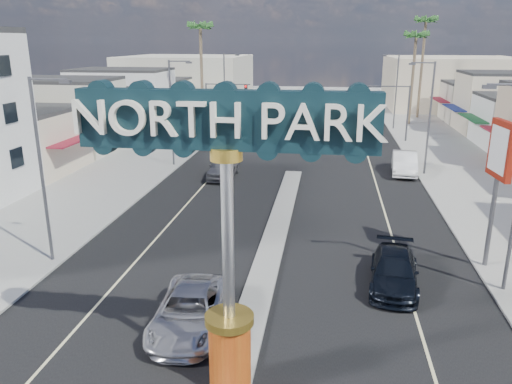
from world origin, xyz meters
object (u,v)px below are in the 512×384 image
(palm_right_mid, at_px, (416,40))
(palm_right_far, at_px, (426,26))
(car_parked_right, at_px, (404,163))
(bank_pylon_sign, at_px, (500,158))
(car_parked_left, at_px, (223,167))
(streetlight_r_far, at_px, (395,88))
(streetlight_r_mid, at_px, (428,113))
(streetlight_l_mid, at_px, (173,108))
(suv_left, at_px, (189,310))
(gateway_sign, at_px, (227,212))
(suv_right, at_px, (394,271))
(palm_left_far, at_px, (200,32))
(traffic_signal_right, at_px, (391,102))
(streetlight_l_near, at_px, (44,163))
(streetlight_l_far, at_px, (226,86))
(traffic_signal_left, at_px, (222,99))

(palm_right_mid, distance_m, palm_right_far, 6.57)
(car_parked_right, bearing_deg, bank_pylon_sign, -80.00)
(car_parked_left, bearing_deg, streetlight_r_far, 57.21)
(palm_right_far, xyz_separation_m, car_parked_right, (-6.00, -31.79, -11.49))
(streetlight_r_mid, bearing_deg, palm_right_mid, 84.36)
(streetlight_l_mid, distance_m, suv_left, 26.50)
(gateway_sign, xyz_separation_m, suv_right, (5.88, 7.85, -5.20))
(streetlight_l_mid, height_order, palm_left_far, palm_left_far)
(suv_right, height_order, car_parked_left, car_parked_left)
(traffic_signal_right, xyz_separation_m, streetlight_l_near, (-19.62, -33.99, 0.79))
(streetlight_l_mid, relative_size, palm_right_mid, 0.74)
(streetlight_r_mid, bearing_deg, bank_pylon_sign, -89.80)
(streetlight_r_mid, height_order, car_parked_right, streetlight_r_mid)
(traffic_signal_right, distance_m, streetlight_r_far, 8.14)
(streetlight_r_far, relative_size, palm_right_mid, 0.74)
(streetlight_l_far, xyz_separation_m, car_parked_right, (19.43, -21.79, -4.17))
(traffic_signal_right, bearing_deg, car_parked_right, -90.77)
(gateway_sign, relative_size, bank_pylon_sign, 1.31)
(streetlight_l_near, height_order, car_parked_right, streetlight_l_near)
(suv_left, distance_m, car_parked_right, 27.43)
(traffic_signal_left, height_order, palm_right_mid, palm_right_mid)
(gateway_sign, xyz_separation_m, palm_left_far, (-13.00, 48.02, 5.57))
(suv_left, xyz_separation_m, suv_right, (8.08, 4.65, -0.02))
(palm_left_far, bearing_deg, streetlight_l_near, -86.33)
(suv_right, bearing_deg, palm_right_far, 86.37)
(traffic_signal_right, distance_m, palm_right_mid, 14.10)
(streetlight_r_mid, height_order, palm_left_far, palm_left_far)
(streetlight_l_mid, distance_m, car_parked_left, 7.19)
(palm_right_far, bearing_deg, car_parked_left, -120.28)
(palm_right_far, relative_size, car_parked_right, 2.60)
(streetlight_l_far, bearing_deg, bank_pylon_sign, -62.11)
(streetlight_l_mid, distance_m, palm_left_far, 21.16)
(palm_right_mid, bearing_deg, streetlight_l_near, -116.99)
(gateway_sign, distance_m, suv_right, 11.10)
(traffic_signal_right, distance_m, streetlight_l_near, 39.26)
(streetlight_r_mid, bearing_deg, traffic_signal_right, 95.10)
(streetlight_l_mid, height_order, suv_right, streetlight_l_mid)
(bank_pylon_sign, bearing_deg, suv_right, -156.07)
(streetlight_l_far, relative_size, palm_right_far, 0.64)
(streetlight_l_far, distance_m, car_parked_left, 25.94)
(streetlight_r_far, height_order, palm_right_far, palm_right_far)
(palm_right_mid, relative_size, suv_left, 2.25)
(palm_right_far, height_order, bank_pylon_sign, palm_right_far)
(streetlight_l_near, xyz_separation_m, car_parked_right, (19.43, 20.21, -4.17))
(traffic_signal_right, relative_size, car_parked_right, 1.11)
(car_parked_right, bearing_deg, suv_left, -108.92)
(gateway_sign, height_order, palm_right_mid, palm_right_mid)
(palm_right_mid, bearing_deg, gateway_sign, -103.53)
(streetlight_l_mid, bearing_deg, bank_pylon_sign, -39.98)
(gateway_sign, distance_m, suv_left, 6.48)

